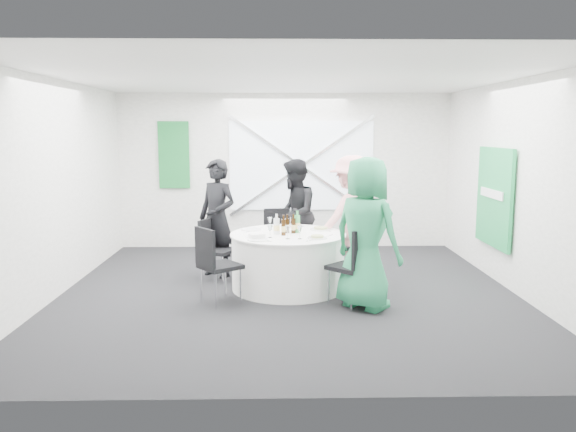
{
  "coord_description": "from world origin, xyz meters",
  "views": [
    {
      "loc": [
        -0.16,
        -7.24,
        2.14
      ],
      "look_at": [
        0.0,
        0.2,
        1.0
      ],
      "focal_mm": 35.0,
      "sensor_mm": 36.0,
      "label": 1
    }
  ],
  "objects_px": {
    "banquet_table": "(288,261)",
    "clear_water_bottle": "(277,226)",
    "chair_front_left": "(214,259)",
    "person_man_back_left": "(217,218)",
    "chair_back_left": "(213,245)",
    "person_man_back": "(294,214)",
    "person_woman_pink": "(352,217)",
    "chair_front_right": "(355,261)",
    "chair_back_right": "(346,239)",
    "chair_back": "(278,234)",
    "person_woman_green": "(366,233)",
    "green_water_bottle": "(297,224)"
  },
  "relations": [
    {
      "from": "person_man_back_left",
      "to": "person_woman_green",
      "type": "bearing_deg",
      "value": -4.7
    },
    {
      "from": "chair_back_left",
      "to": "chair_front_left",
      "type": "distance_m",
      "value": 1.18
    },
    {
      "from": "chair_back",
      "to": "chair_front_right",
      "type": "xyz_separation_m",
      "value": [
        0.93,
        -1.86,
        0.02
      ]
    },
    {
      "from": "chair_back_left",
      "to": "person_man_back",
      "type": "relative_size",
      "value": 0.52
    },
    {
      "from": "banquet_table",
      "to": "chair_back_right",
      "type": "xyz_separation_m",
      "value": [
        0.87,
        0.62,
        0.18
      ]
    },
    {
      "from": "chair_front_left",
      "to": "person_man_back",
      "type": "xyz_separation_m",
      "value": [
        1.04,
        1.83,
        0.28
      ]
    },
    {
      "from": "green_water_bottle",
      "to": "clear_water_bottle",
      "type": "relative_size",
      "value": 1.1
    },
    {
      "from": "clear_water_bottle",
      "to": "chair_back",
      "type": "bearing_deg",
      "value": 88.89
    },
    {
      "from": "person_man_back",
      "to": "chair_front_right",
      "type": "bearing_deg",
      "value": 25.47
    },
    {
      "from": "green_water_bottle",
      "to": "chair_front_right",
      "type": "bearing_deg",
      "value": -52.7
    },
    {
      "from": "chair_back_right",
      "to": "person_woman_green",
      "type": "distance_m",
      "value": 1.53
    },
    {
      "from": "chair_back_left",
      "to": "green_water_bottle",
      "type": "distance_m",
      "value": 1.31
    },
    {
      "from": "chair_back_left",
      "to": "chair_front_left",
      "type": "height_order",
      "value": "chair_front_left"
    },
    {
      "from": "person_woman_pink",
      "to": "green_water_bottle",
      "type": "xyz_separation_m",
      "value": [
        -0.81,
        -0.51,
        -0.02
      ]
    },
    {
      "from": "person_man_back_left",
      "to": "green_water_bottle",
      "type": "relative_size",
      "value": 5.79
    },
    {
      "from": "chair_back_left",
      "to": "chair_front_left",
      "type": "xyz_separation_m",
      "value": [
        0.15,
        -1.17,
        0.06
      ]
    },
    {
      "from": "chair_back_left",
      "to": "person_woman_green",
      "type": "xyz_separation_m",
      "value": [
        1.98,
        -1.33,
        0.4
      ]
    },
    {
      "from": "chair_back_right",
      "to": "person_woman_green",
      "type": "xyz_separation_m",
      "value": [
        0.05,
        -1.49,
        0.36
      ]
    },
    {
      "from": "chair_front_left",
      "to": "chair_front_right",
      "type": "bearing_deg",
      "value": -130.76
    },
    {
      "from": "banquet_table",
      "to": "chair_front_left",
      "type": "bearing_deg",
      "value": -142.62
    },
    {
      "from": "chair_back",
      "to": "person_man_back_left",
      "type": "relative_size",
      "value": 0.54
    },
    {
      "from": "chair_front_left",
      "to": "clear_water_bottle",
      "type": "relative_size",
      "value": 3.57
    },
    {
      "from": "banquet_table",
      "to": "green_water_bottle",
      "type": "bearing_deg",
      "value": 30.52
    },
    {
      "from": "chair_front_right",
      "to": "clear_water_bottle",
      "type": "height_order",
      "value": "clear_water_bottle"
    },
    {
      "from": "person_man_back_left",
      "to": "green_water_bottle",
      "type": "distance_m",
      "value": 1.31
    },
    {
      "from": "chair_back_right",
      "to": "person_man_back",
      "type": "distance_m",
      "value": 0.95
    },
    {
      "from": "person_man_back_left",
      "to": "chair_front_right",
      "type": "bearing_deg",
      "value": -5.3
    },
    {
      "from": "person_woman_green",
      "to": "clear_water_bottle",
      "type": "bearing_deg",
      "value": 5.42
    },
    {
      "from": "chair_front_left",
      "to": "green_water_bottle",
      "type": "height_order",
      "value": "green_water_bottle"
    },
    {
      "from": "chair_back",
      "to": "person_woman_green",
      "type": "bearing_deg",
      "value": -68.64
    },
    {
      "from": "chair_back_left",
      "to": "chair_front_right",
      "type": "height_order",
      "value": "chair_front_right"
    },
    {
      "from": "chair_back_right",
      "to": "green_water_bottle",
      "type": "relative_size",
      "value": 3.21
    },
    {
      "from": "chair_front_right",
      "to": "chair_front_left",
      "type": "bearing_deg",
      "value": -48.09
    },
    {
      "from": "chair_front_left",
      "to": "person_man_back_left",
      "type": "distance_m",
      "value": 1.44
    },
    {
      "from": "banquet_table",
      "to": "clear_water_bottle",
      "type": "xyz_separation_m",
      "value": [
        -0.15,
        -0.03,
        0.48
      ]
    },
    {
      "from": "person_man_back_left",
      "to": "person_woman_green",
      "type": "distance_m",
      "value": 2.49
    },
    {
      "from": "chair_front_left",
      "to": "person_woman_pink",
      "type": "relative_size",
      "value": 0.54
    },
    {
      "from": "chair_front_left",
      "to": "person_woman_pink",
      "type": "xyz_separation_m",
      "value": [
        1.87,
        1.3,
        0.32
      ]
    },
    {
      "from": "chair_back",
      "to": "banquet_table",
      "type": "bearing_deg",
      "value": -90.0
    },
    {
      "from": "banquet_table",
      "to": "person_woman_pink",
      "type": "relative_size",
      "value": 0.87
    },
    {
      "from": "chair_front_left",
      "to": "person_man_back_left",
      "type": "height_order",
      "value": "person_man_back_left"
    },
    {
      "from": "chair_front_left",
      "to": "clear_water_bottle",
      "type": "xyz_separation_m",
      "value": [
        0.77,
        0.68,
        0.29
      ]
    },
    {
      "from": "chair_back",
      "to": "chair_front_right",
      "type": "distance_m",
      "value": 2.08
    },
    {
      "from": "green_water_bottle",
      "to": "person_man_back",
      "type": "bearing_deg",
      "value": 90.46
    },
    {
      "from": "chair_back_left",
      "to": "chair_back_right",
      "type": "height_order",
      "value": "chair_back_right"
    },
    {
      "from": "chair_back_left",
      "to": "chair_front_right",
      "type": "bearing_deg",
      "value": -100.87
    },
    {
      "from": "chair_back",
      "to": "chair_front_left",
      "type": "xyz_separation_m",
      "value": [
        -0.79,
        -1.76,
        0.02
      ]
    },
    {
      "from": "banquet_table",
      "to": "person_man_back_left",
      "type": "height_order",
      "value": "person_man_back_left"
    },
    {
      "from": "chair_back_right",
      "to": "person_man_back",
      "type": "height_order",
      "value": "person_man_back"
    },
    {
      "from": "chair_back",
      "to": "chair_front_right",
      "type": "relative_size",
      "value": 0.97
    }
  ]
}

